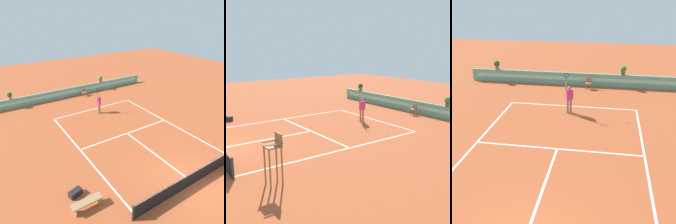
# 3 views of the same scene
# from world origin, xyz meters

# --- Properties ---
(ground_plane) EXTENTS (60.00, 60.00, 0.00)m
(ground_plane) POSITION_xyz_m (0.00, 6.00, 0.00)
(ground_plane) COLOR #A84C28
(court_lines) EXTENTS (8.32, 11.94, 0.01)m
(court_lines) POSITION_xyz_m (0.00, 6.72, 0.00)
(court_lines) COLOR white
(court_lines) RESTS_ON ground
(back_wall_barrier) EXTENTS (18.00, 0.21, 1.00)m
(back_wall_barrier) POSITION_xyz_m (0.00, 16.39, 0.50)
(back_wall_barrier) COLOR #60A88E
(back_wall_barrier) RESTS_ON ground
(umpire_chair) EXTENTS (0.60, 0.60, 2.14)m
(umpire_chair) POSITION_xyz_m (5.81, 1.26, 1.34)
(umpire_chair) COLOR olive
(umpire_chair) RESTS_ON ground
(ball_kid_chair) EXTENTS (0.44, 0.44, 0.85)m
(ball_kid_chair) POSITION_xyz_m (0.74, 15.66, 0.48)
(ball_kid_chair) COLOR olive
(ball_kid_chair) RESTS_ON ground
(gear_bag) EXTENTS (0.77, 0.52, 0.36)m
(gear_bag) POSITION_xyz_m (-6.03, 2.82, 0.18)
(gear_bag) COLOR black
(gear_bag) RESTS_ON ground
(tennis_player) EXTENTS (0.56, 0.36, 2.58)m
(tennis_player) POSITION_xyz_m (-0.06, 10.80, 1.05)
(tennis_player) COLOR #9E7051
(tennis_player) RESTS_ON ground
(tennis_ball_near_baseline) EXTENTS (0.07, 0.07, 0.07)m
(tennis_ball_near_baseline) POSITION_xyz_m (3.47, 9.96, 0.03)
(tennis_ball_near_baseline) COLOR #CCE033
(tennis_ball_near_baseline) RESTS_ON ground
(tennis_ball_mid_court) EXTENTS (0.07, 0.07, 0.07)m
(tennis_ball_mid_court) POSITION_xyz_m (-0.30, 10.68, 0.03)
(tennis_ball_mid_court) COLOR #CCE033
(tennis_ball_mid_court) RESTS_ON ground
(potted_plant_far_left) EXTENTS (0.48, 0.48, 0.72)m
(potted_plant_far_left) POSITION_xyz_m (-6.84, 16.39, 1.41)
(potted_plant_far_left) COLOR gray
(potted_plant_far_left) RESTS_ON back_wall_barrier
(potted_plant_right) EXTENTS (0.48, 0.48, 0.72)m
(potted_plant_right) POSITION_xyz_m (3.31, 16.39, 1.41)
(potted_plant_right) COLOR #514C47
(potted_plant_right) RESTS_ON back_wall_barrier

